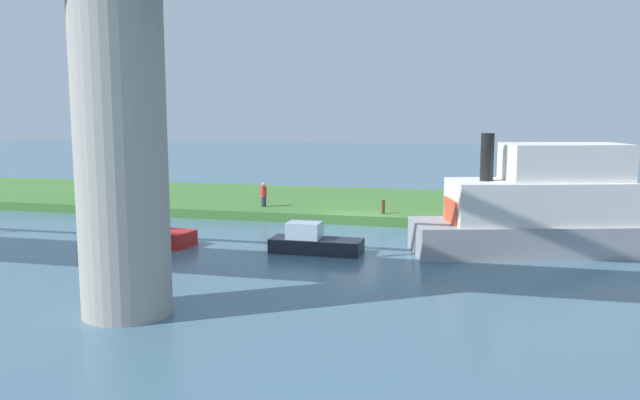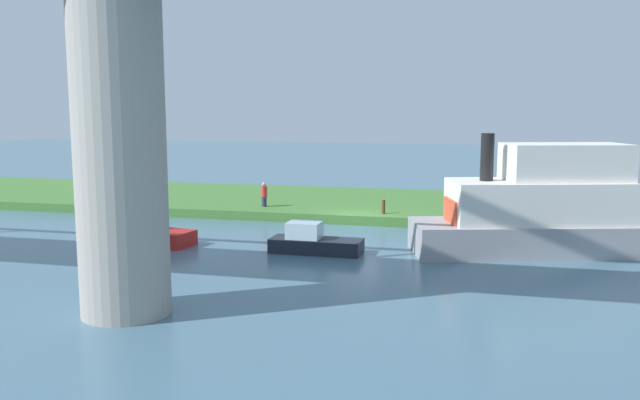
{
  "view_description": "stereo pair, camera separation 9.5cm",
  "coord_description": "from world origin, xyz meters",
  "px_view_note": "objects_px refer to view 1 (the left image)",
  "views": [
    {
      "loc": [
        -6.1,
        32.65,
        6.02
      ],
      "look_at": [
        0.67,
        5.0,
        2.0
      ],
      "focal_mm": 36.42,
      "sensor_mm": 36.0,
      "label": 1
    },
    {
      "loc": [
        -6.19,
        32.62,
        6.02
      ],
      "look_at": [
        0.67,
        5.0,
        2.0
      ],
      "focal_mm": 36.42,
      "sensor_mm": 36.0,
      "label": 2
    }
  ],
  "objects_px": {
    "mooring_post": "(383,207)",
    "houseboat_blue": "(145,232)",
    "bridge_pylon": "(121,139)",
    "pontoon_yellow": "(313,242)",
    "person_on_bank": "(264,194)",
    "riverboat_paddlewheel": "(540,209)"
  },
  "relations": [
    {
      "from": "mooring_post",
      "to": "riverboat_paddlewheel",
      "type": "bearing_deg",
      "value": 143.19
    },
    {
      "from": "riverboat_paddlewheel",
      "to": "mooring_post",
      "type": "bearing_deg",
      "value": -36.81
    },
    {
      "from": "bridge_pylon",
      "to": "pontoon_yellow",
      "type": "bearing_deg",
      "value": -109.68
    },
    {
      "from": "person_on_bank",
      "to": "mooring_post",
      "type": "distance_m",
      "value": 7.01
    },
    {
      "from": "person_on_bank",
      "to": "pontoon_yellow",
      "type": "relative_size",
      "value": 0.36
    },
    {
      "from": "bridge_pylon",
      "to": "person_on_bank",
      "type": "distance_m",
      "value": 18.48
    },
    {
      "from": "mooring_post",
      "to": "houseboat_blue",
      "type": "bearing_deg",
      "value": 39.05
    },
    {
      "from": "pontoon_yellow",
      "to": "houseboat_blue",
      "type": "relative_size",
      "value": 0.86
    },
    {
      "from": "bridge_pylon",
      "to": "mooring_post",
      "type": "height_order",
      "value": "bridge_pylon"
    },
    {
      "from": "riverboat_paddlewheel",
      "to": "pontoon_yellow",
      "type": "distance_m",
      "value": 9.59
    },
    {
      "from": "houseboat_blue",
      "to": "mooring_post",
      "type": "bearing_deg",
      "value": -140.95
    },
    {
      "from": "person_on_bank",
      "to": "houseboat_blue",
      "type": "xyz_separation_m",
      "value": [
        2.68,
        8.68,
        -0.69
      ]
    },
    {
      "from": "bridge_pylon",
      "to": "person_on_bank",
      "type": "xyz_separation_m",
      "value": [
        1.83,
        -17.95,
        -3.96
      ]
    },
    {
      "from": "person_on_bank",
      "to": "houseboat_blue",
      "type": "height_order",
      "value": "person_on_bank"
    },
    {
      "from": "person_on_bank",
      "to": "pontoon_yellow",
      "type": "height_order",
      "value": "person_on_bank"
    },
    {
      "from": "bridge_pylon",
      "to": "pontoon_yellow",
      "type": "relative_size",
      "value": 2.65
    },
    {
      "from": "bridge_pylon",
      "to": "houseboat_blue",
      "type": "height_order",
      "value": "bridge_pylon"
    },
    {
      "from": "bridge_pylon",
      "to": "mooring_post",
      "type": "distance_m",
      "value": 18.34
    },
    {
      "from": "houseboat_blue",
      "to": "bridge_pylon",
      "type": "bearing_deg",
      "value": 115.97
    },
    {
      "from": "pontoon_yellow",
      "to": "mooring_post",
      "type": "bearing_deg",
      "value": -102.98
    },
    {
      "from": "mooring_post",
      "to": "pontoon_yellow",
      "type": "bearing_deg",
      "value": 77.02
    },
    {
      "from": "person_on_bank",
      "to": "pontoon_yellow",
      "type": "bearing_deg",
      "value": 120.6
    }
  ]
}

